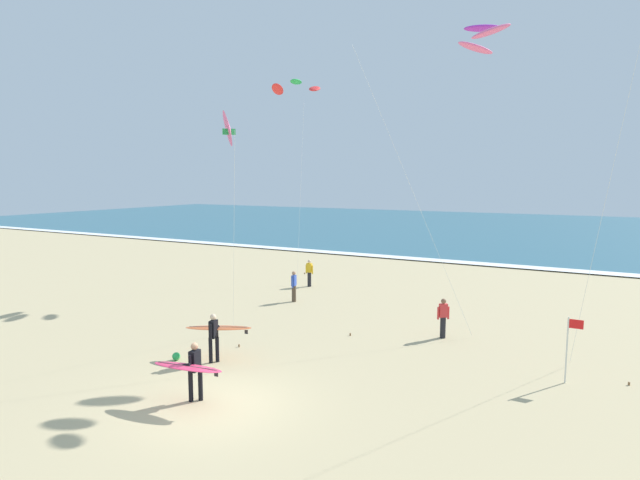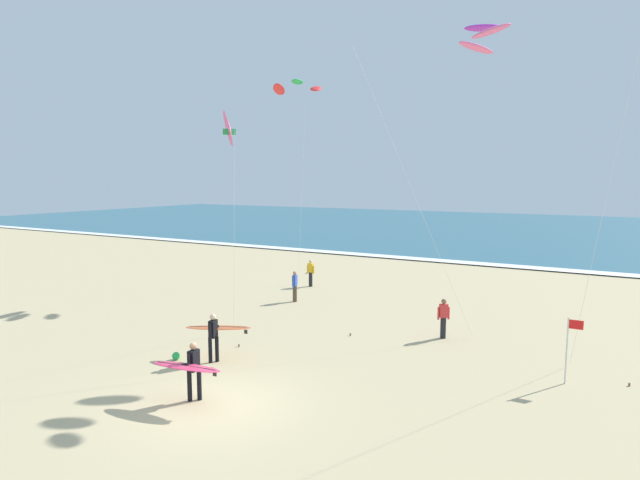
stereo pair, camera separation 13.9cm
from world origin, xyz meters
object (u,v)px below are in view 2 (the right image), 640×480
at_px(kite_delta_rose_high, 229,129).
at_px(bystander_blue_top, 295,286).
at_px(surfer_lead, 216,331).
at_px(bystander_yellow_top, 311,273).
at_px(lifeguard_flag, 569,344).
at_px(kite_arc_violet_far, 483,36).
at_px(bystander_red_top, 443,318).
at_px(surfer_trailing, 190,367).
at_px(kite_arc_emerald_near, 297,87).
at_px(beach_ball, 176,356).

bearing_deg(kite_delta_rose_high, bystander_blue_top, 95.41).
bearing_deg(surfer_lead, bystander_yellow_top, 105.12).
xyz_separation_m(kite_delta_rose_high, lifeguard_flag, (12.43, 0.67, -6.98)).
bearing_deg(bystander_yellow_top, kite_arc_violet_far, -27.25).
xyz_separation_m(kite_delta_rose_high, bystander_red_top, (7.83, 3.35, -7.44)).
relative_size(kite_delta_rose_high, lifeguard_flag, 4.28).
bearing_deg(surfer_trailing, bystander_blue_top, 108.02).
height_order(kite_arc_emerald_near, kite_arc_violet_far, kite_arc_violet_far).
xyz_separation_m(bystander_blue_top, beach_ball, (0.90, -9.30, -0.67)).
distance_m(lifeguard_flag, beach_ball, 12.86).
relative_size(kite_arc_emerald_near, bystander_blue_top, 7.46).
relative_size(surfer_lead, kite_arc_violet_far, 0.22).
height_order(bystander_yellow_top, bystander_red_top, same).
bearing_deg(beach_ball, bystander_blue_top, 95.50).
xyz_separation_m(kite_arc_emerald_near, beach_ball, (2.85, -12.85, -11.34)).
distance_m(surfer_lead, beach_ball, 1.68).
distance_m(kite_arc_emerald_near, kite_delta_rose_high, 10.09).
bearing_deg(bystander_yellow_top, bystander_blue_top, -72.13).
bearing_deg(kite_delta_rose_high, surfer_lead, -61.50).
relative_size(kite_arc_violet_far, kite_delta_rose_high, 1.33).
relative_size(surfer_trailing, bystander_yellow_top, 1.40).
relative_size(surfer_lead, beach_ball, 9.17).
bearing_deg(lifeguard_flag, surfer_trailing, -144.24).
bearing_deg(lifeguard_flag, beach_ball, -160.46).
bearing_deg(beach_ball, bystander_yellow_top, 99.09).
bearing_deg(surfer_lead, bystander_red_top, 45.42).
xyz_separation_m(kite_arc_violet_far, beach_ball, (-8.49, -7.52, -11.39)).
distance_m(surfer_trailing, lifeguard_flag, 11.32).
xyz_separation_m(surfer_lead, kite_arc_emerald_near, (-4.10, 12.19, 10.43)).
height_order(surfer_trailing, bystander_yellow_top, surfer_trailing).
bearing_deg(kite_delta_rose_high, kite_arc_violet_far, 23.78).
distance_m(kite_arc_emerald_near, bystander_yellow_top, 10.69).
xyz_separation_m(kite_arc_emerald_near, kite_arc_violet_far, (11.34, -5.33, 0.05)).
xyz_separation_m(surfer_trailing, lifeguard_flag, (9.19, 6.62, 0.22)).
distance_m(kite_arc_violet_far, bystander_red_top, 10.78).
relative_size(bystander_blue_top, lifeguard_flag, 0.76).
height_order(surfer_trailing, lifeguard_flag, lifeguard_flag).
bearing_deg(bystander_blue_top, lifeguard_flag, -21.15).
distance_m(surfer_lead, surfer_trailing, 3.41).
height_order(kite_arc_violet_far, lifeguard_flag, kite_arc_violet_far).
relative_size(kite_arc_violet_far, lifeguard_flag, 5.68).
bearing_deg(surfer_trailing, kite_arc_emerald_near, 110.71).
distance_m(surfer_trailing, kite_delta_rose_high, 9.89).
height_order(surfer_lead, surfer_trailing, same).
bearing_deg(kite_arc_violet_far, surfer_lead, -136.57).
height_order(kite_arc_emerald_near, bystander_blue_top, kite_arc_emerald_near).
bearing_deg(kite_arc_emerald_near, kite_arc_violet_far, -25.19).
relative_size(kite_arc_violet_far, bystander_blue_top, 7.50).
height_order(kite_arc_violet_far, bystander_red_top, kite_arc_violet_far).
xyz_separation_m(kite_delta_rose_high, bystander_yellow_top, (-1.72, 9.34, -7.44)).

